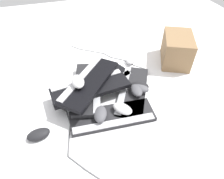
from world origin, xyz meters
TOP-DOWN VIEW (x-y plane):
  - ground_plane at (0.00, 0.00)m, footprint 3.20×3.20m
  - keyboard_0 at (0.18, -0.06)m, footprint 0.34×0.46m
  - keyboard_1 at (0.01, 0.06)m, footprint 0.46×0.33m
  - keyboard_2 at (0.01, -0.21)m, footprint 0.45×0.18m
  - keyboard_3 at (-0.08, 0.02)m, footprint 0.25×0.46m
  - keyboard_4 at (-0.07, -0.02)m, footprint 0.46×0.20m
  - keyboard_5 at (-0.07, -0.01)m, footprint 0.40×0.43m
  - mouse_0 at (0.22, -0.07)m, footprint 0.13×0.11m
  - mouse_1 at (-0.37, -0.22)m, footprint 0.12×0.08m
  - mouse_2 at (-0.06, -0.21)m, footprint 0.10×0.13m
  - mouse_3 at (0.21, -0.08)m, footprint 0.13×0.12m
  - mouse_4 at (0.19, -0.09)m, footprint 0.08×0.12m
  - mouse_5 at (-0.13, -0.03)m, footprint 0.07×0.11m
  - mouse_6 at (0.28, 0.24)m, footprint 0.12×0.13m
  - mouse_7 at (0.06, -0.20)m, footprint 0.12×0.13m
  - cable_0 at (0.14, 0.36)m, footprint 0.46×0.46m
  - cable_1 at (-0.17, -0.36)m, footprint 0.32×0.64m
  - cardboard_box at (0.58, 0.16)m, footprint 0.29×0.33m

SIDE VIEW (x-z plane):
  - ground_plane at x=0.00m, z-range 0.00..0.00m
  - cable_1 at x=-0.17m, z-range 0.00..0.01m
  - cable_0 at x=0.14m, z-range 0.00..0.01m
  - keyboard_0 at x=0.18m, z-range 0.00..0.03m
  - keyboard_1 at x=0.01m, z-range 0.00..0.03m
  - keyboard_2 at x=0.01m, z-range 0.00..0.03m
  - mouse_1 at x=-0.37m, z-range 0.00..0.04m
  - mouse_6 at x=0.28m, z-range 0.00..0.04m
  - keyboard_3 at x=-0.08m, z-range 0.03..0.06m
  - mouse_0 at x=0.22m, z-range 0.03..0.07m
  - mouse_2 at x=-0.06m, z-range 0.03..0.07m
  - mouse_3 at x=0.21m, z-range 0.03..0.07m
  - mouse_4 at x=0.19m, z-range 0.03..0.07m
  - mouse_7 at x=0.06m, z-range 0.03..0.07m
  - keyboard_4 at x=-0.07m, z-range 0.06..0.09m
  - cardboard_box at x=0.58m, z-range 0.00..0.19m
  - keyboard_5 at x=-0.07m, z-range 0.09..0.12m
  - mouse_5 at x=-0.13m, z-range 0.12..0.16m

